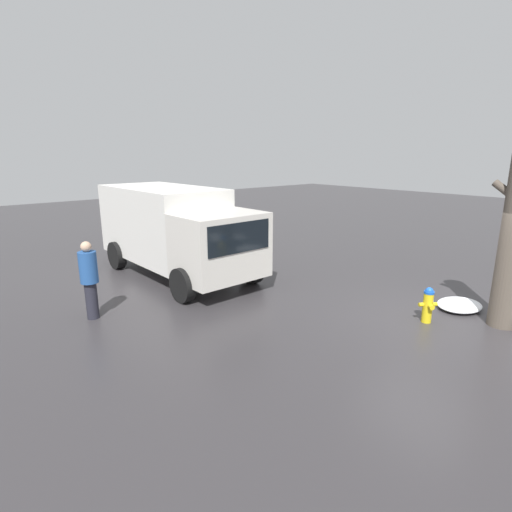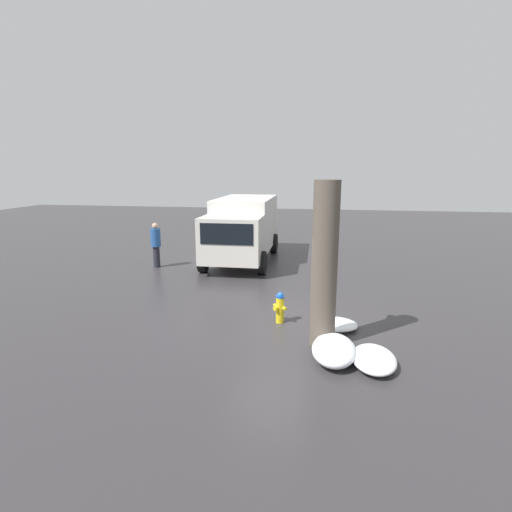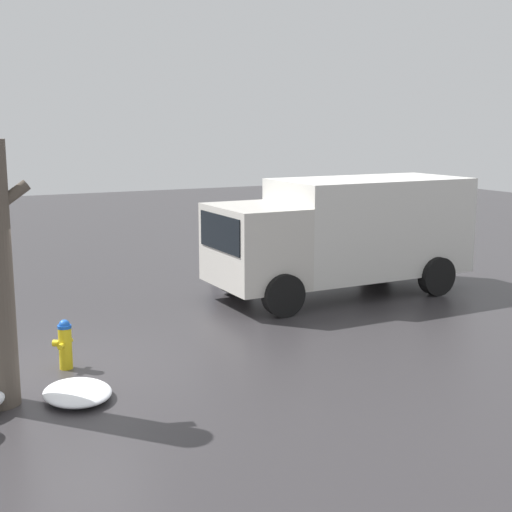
{
  "view_description": "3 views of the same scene",
  "coord_description": "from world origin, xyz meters",
  "views": [
    {
      "loc": [
        -3.82,
        8.35,
        3.69
      ],
      "look_at": [
        3.89,
        1.71,
        1.07
      ],
      "focal_mm": 28.0,
      "sensor_mm": 36.0,
      "label": 1
    },
    {
      "loc": [
        -9.79,
        -1.04,
        3.94
      ],
      "look_at": [
        3.52,
        1.23,
        0.97
      ],
      "focal_mm": 28.0,
      "sensor_mm": 36.0,
      "label": 2
    },
    {
      "loc": [
        -2.24,
        -11.23,
        3.89
      ],
      "look_at": [
        3.89,
        0.86,
        1.39
      ],
      "focal_mm": 50.0,
      "sensor_mm": 36.0,
      "label": 3
    }
  ],
  "objects": [
    {
      "name": "fire_hydrant",
      "position": [
        -0.0,
        0.0,
        0.42
      ],
      "size": [
        0.36,
        0.38,
        0.82
      ],
      "rotation": [
        0.0,
        0.0,
        2.51
      ],
      "color": "yellow",
      "rests_on": "ground_plane"
    },
    {
      "name": "pedestrian",
      "position": [
        5.12,
        5.61,
        0.99
      ],
      "size": [
        0.39,
        0.39,
        1.81
      ],
      "rotation": [
        0.0,
        0.0,
        5.95
      ],
      "color": "#23232D",
      "rests_on": "ground_plane"
    },
    {
      "name": "ground_plane",
      "position": [
        0.0,
        0.0,
        0.0
      ],
      "size": [
        60.0,
        60.0,
        0.0
      ],
      "primitive_type": "plane",
      "color": "#333033"
    },
    {
      "name": "delivery_truck",
      "position": [
        6.97,
        2.38,
        1.48
      ],
      "size": [
        6.16,
        2.63,
        2.67
      ],
      "rotation": [
        0.0,
        0.0,
        1.58
      ],
      "color": "beige",
      "rests_on": "ground_plane"
    },
    {
      "name": "snow_pile_curbside",
      "position": [
        -0.14,
        -1.39,
        0.1
      ],
      "size": [
        0.96,
        1.19,
        0.2
      ],
      "color": "white",
      "rests_on": "ground_plane"
    }
  ]
}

